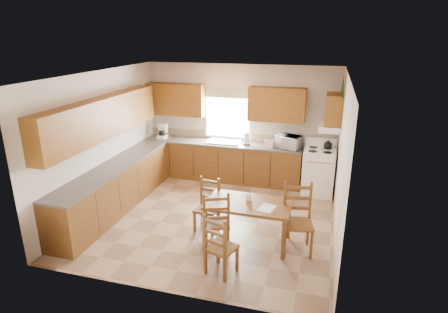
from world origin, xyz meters
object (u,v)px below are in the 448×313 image
(stove, at_px, (318,172))
(dining_table, at_px, (248,223))
(chair_far_left, at_px, (207,206))
(chair_near_right, at_px, (215,219))
(chair_near_left, at_px, (221,244))
(microwave, at_px, (289,142))
(chair_far_right, at_px, (298,220))

(stove, xyz_separation_m, dining_table, (-1.03, -2.40, -0.12))
(dining_table, distance_m, chair_far_left, 0.84)
(chair_near_right, xyz_separation_m, chair_far_left, (-0.32, 0.52, -0.05))
(chair_near_left, xyz_separation_m, chair_near_right, (-0.28, 0.62, 0.04))
(chair_near_left, bearing_deg, chair_far_left, -43.82)
(chair_near_right, height_order, chair_far_left, chair_near_right)
(microwave, relative_size, chair_near_right, 0.47)
(chair_near_right, xyz_separation_m, chair_far_right, (1.29, 0.26, 0.04))
(chair_far_right, bearing_deg, chair_near_right, 179.58)
(chair_far_right, bearing_deg, microwave, 88.33)
(microwave, bearing_deg, stove, 3.79)
(chair_near_left, height_order, chair_far_left, chair_near_left)
(chair_near_left, relative_size, chair_far_right, 0.86)
(dining_table, bearing_deg, chair_far_right, -1.79)
(stove, distance_m, chair_near_left, 3.53)
(dining_table, distance_m, chair_near_left, 0.94)
(dining_table, height_order, chair_far_left, chair_far_left)
(chair_near_left, bearing_deg, stove, -91.96)
(dining_table, relative_size, chair_far_right, 1.23)
(chair_far_right, bearing_deg, chair_near_left, -150.82)
(dining_table, height_order, chair_near_left, chair_near_left)
(stove, height_order, chair_near_left, stove)
(microwave, bearing_deg, chair_near_right, -84.63)
(stove, distance_m, chair_far_right, 2.45)
(microwave, relative_size, dining_table, 0.35)
(microwave, xyz_separation_m, chair_far_left, (-1.14, -2.39, -0.59))
(chair_far_left, bearing_deg, microwave, 69.85)
(dining_table, xyz_separation_m, chair_near_right, (-0.48, -0.29, 0.15))
(chair_near_right, bearing_deg, chair_near_left, 92.09)
(microwave, relative_size, chair_far_right, 0.43)
(chair_near_right, height_order, chair_far_right, chair_far_right)
(dining_table, xyz_separation_m, chair_far_right, (0.81, -0.04, 0.19))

